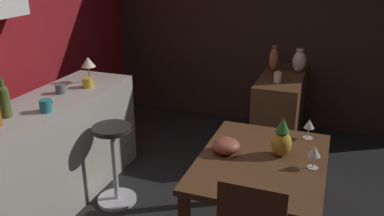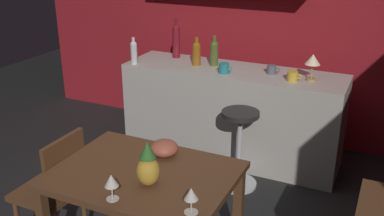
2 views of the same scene
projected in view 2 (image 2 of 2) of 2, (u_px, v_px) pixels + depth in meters
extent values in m
cube|color=maroon|center=(255.00, 15.00, 4.63)|extent=(5.20, 0.10, 2.60)
cube|color=#56351E|center=(143.00, 175.00, 2.75)|extent=(1.10, 0.83, 0.04)
cube|color=#56351E|center=(113.00, 181.00, 3.39)|extent=(0.06, 0.06, 0.70)
cube|color=#56351E|center=(238.00, 214.00, 3.00)|extent=(0.06, 0.06, 0.70)
cube|color=#B2ADA3|center=(231.00, 114.00, 4.38)|extent=(2.10, 0.60, 0.90)
cube|color=#56351E|center=(48.00, 191.00, 3.11)|extent=(0.40, 0.40, 0.04)
cube|color=#56351E|center=(65.00, 169.00, 2.96)|extent=(0.03, 0.38, 0.44)
cylinder|color=#56351E|center=(50.00, 202.00, 3.39)|extent=(0.04, 0.04, 0.41)
cylinder|color=#56351E|center=(84.00, 212.00, 3.26)|extent=(0.04, 0.04, 0.41)
cylinder|color=#262323|center=(241.00, 114.00, 3.75)|extent=(0.32, 0.32, 0.04)
cylinder|color=silver|center=(239.00, 150.00, 3.88)|extent=(0.04, 0.04, 0.67)
cylinder|color=silver|center=(238.00, 183.00, 4.00)|extent=(0.34, 0.34, 0.03)
cylinder|color=silver|center=(113.00, 199.00, 2.47)|extent=(0.07, 0.07, 0.00)
cylinder|color=silver|center=(112.00, 192.00, 2.45)|extent=(0.01, 0.01, 0.08)
cone|color=silver|center=(111.00, 180.00, 2.43)|extent=(0.08, 0.08, 0.07)
cylinder|color=silver|center=(191.00, 212.00, 2.35)|extent=(0.08, 0.08, 0.00)
cylinder|color=silver|center=(191.00, 206.00, 2.34)|extent=(0.01, 0.01, 0.08)
cone|color=silver|center=(191.00, 194.00, 2.31)|extent=(0.08, 0.08, 0.07)
ellipsoid|color=gold|center=(148.00, 171.00, 2.58)|extent=(0.14, 0.14, 0.17)
cone|color=#2D6B28|center=(147.00, 150.00, 2.53)|extent=(0.10, 0.10, 0.10)
ellipsoid|color=#9E4C38|center=(164.00, 148.00, 2.93)|extent=(0.19, 0.19, 0.10)
cylinder|color=maroon|center=(176.00, 43.00, 4.56)|extent=(0.08, 0.08, 0.30)
sphere|color=maroon|center=(176.00, 29.00, 4.51)|extent=(0.08, 0.08, 0.08)
cylinder|color=maroon|center=(176.00, 22.00, 4.48)|extent=(0.03, 0.03, 0.08)
cylinder|color=silver|center=(134.00, 54.00, 4.37)|extent=(0.06, 0.06, 0.19)
sphere|color=silver|center=(133.00, 45.00, 4.33)|extent=(0.06, 0.06, 0.06)
cylinder|color=silver|center=(133.00, 40.00, 4.31)|extent=(0.03, 0.03, 0.05)
cylinder|color=#8C5114|center=(196.00, 56.00, 4.33)|extent=(0.08, 0.08, 0.19)
sphere|color=#8C5114|center=(197.00, 46.00, 4.29)|extent=(0.08, 0.08, 0.08)
cylinder|color=#8C5114|center=(197.00, 40.00, 4.27)|extent=(0.03, 0.03, 0.06)
cylinder|color=#475623|center=(214.00, 55.00, 4.31)|extent=(0.08, 0.08, 0.20)
sphere|color=#475623|center=(214.00, 45.00, 4.28)|extent=(0.08, 0.08, 0.08)
cylinder|color=#475623|center=(214.00, 39.00, 4.25)|extent=(0.04, 0.04, 0.07)
cylinder|color=gold|center=(293.00, 76.00, 3.88)|extent=(0.09, 0.09, 0.09)
torus|color=gold|center=(299.00, 77.00, 3.86)|extent=(0.05, 0.01, 0.05)
cylinder|color=teal|center=(224.00, 68.00, 4.09)|extent=(0.09, 0.09, 0.10)
torus|color=teal|center=(230.00, 69.00, 4.06)|extent=(0.05, 0.01, 0.05)
cylinder|color=#515660|center=(271.00, 70.00, 4.08)|extent=(0.08, 0.08, 0.08)
torus|color=#515660|center=(277.00, 70.00, 4.05)|extent=(0.05, 0.01, 0.05)
cylinder|color=#A58447|center=(311.00, 80.00, 3.90)|extent=(0.08, 0.08, 0.02)
cylinder|color=#A58447|center=(312.00, 71.00, 3.87)|extent=(0.02, 0.02, 0.13)
cone|color=beige|center=(313.00, 59.00, 3.83)|extent=(0.13, 0.13, 0.09)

